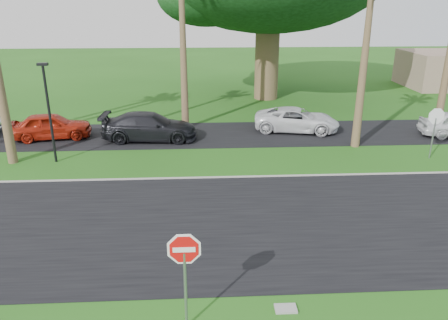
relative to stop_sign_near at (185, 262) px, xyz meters
The scene contains 11 objects.
ground 3.52m from the stop_sign_near, 99.46° to the left, with size 120.00×120.00×0.00m, color #1E4E13.
road 5.33m from the stop_sign_near, 95.71° to the left, with size 120.00×8.00×0.02m, color black.
parking_strip 15.61m from the stop_sign_near, 91.85° to the left, with size 120.00×5.00×0.02m, color black.
curb 9.23m from the stop_sign_near, 93.16° to the left, with size 120.00×0.12×0.06m, color gray.
stop_sign_near is the anchor object (origin of this frame).
stop_sign_far 15.91m from the stop_sign_near, 43.73° to the left, with size 1.05×0.07×2.62m.
streetlight_right 13.24m from the stop_sign_near, 119.48° to the left, with size 0.45×0.25×4.64m.
car_red 17.10m from the stop_sign_near, 117.16° to the left, with size 1.70×4.23×1.44m, color #A11D0D.
car_dark 14.91m from the stop_sign_near, 99.17° to the left, with size 2.09×5.15×1.49m, color black.
car_minivan 17.05m from the stop_sign_near, 69.38° to the left, with size 2.23×4.85×1.35m, color silver.
utility_slab 3.04m from the stop_sign_near, 10.21° to the left, with size 0.55×0.35×0.06m, color gray.
Camera 1 is at (0.92, -11.37, 7.28)m, focal length 35.00 mm.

